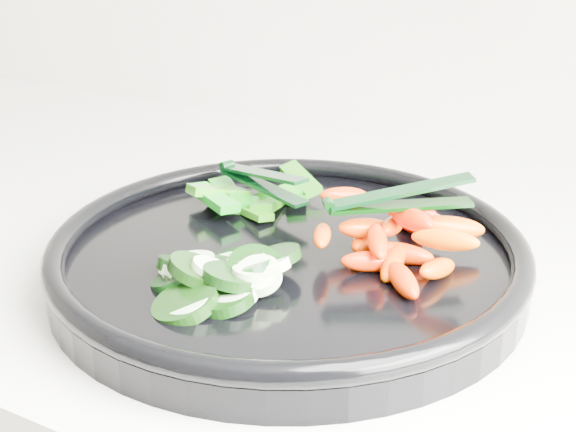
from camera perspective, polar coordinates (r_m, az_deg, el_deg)
The scene contains 6 objects.
veggie_tray at distance 0.63m, azimuth -0.00°, elevation -2.90°, with size 0.47×0.47×0.04m.
cucumber_pile at distance 0.58m, azimuth -5.17°, elevation -4.25°, with size 0.11×0.13×0.04m.
carrot_pile at distance 0.61m, azimuth 7.73°, elevation -1.53°, with size 0.14×0.15×0.05m.
pepper_pile at distance 0.72m, azimuth -2.72°, elevation 1.41°, with size 0.11×0.12×0.04m.
tong_carrot at distance 0.60m, azimuth 7.70°, elevation 1.21°, with size 0.10×0.08×0.02m.
tong_pepper at distance 0.71m, azimuth -2.00°, elevation 2.65°, with size 0.11×0.06×0.02m.
Camera 1 is at (0.92, 1.13, 1.23)m, focal length 50.00 mm.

